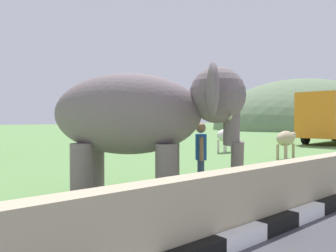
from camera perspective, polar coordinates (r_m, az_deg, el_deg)
name	(u,v)px	position (r m, az deg, el deg)	size (l,w,h in m)	color
barrier_parapet	(185,216)	(4.42, 2.89, -15.17)	(28.00, 0.36, 1.00)	tan
elephant	(145,116)	(6.97, -3.95, 1.80)	(3.84, 3.83, 2.82)	slate
person_handler	(201,155)	(7.70, 5.64, -4.91)	(0.49, 0.51, 1.66)	navy
cow_near	(286,139)	(15.48, 19.56, -2.11)	(1.93, 0.85, 1.23)	tan
cow_mid	(225,136)	(17.80, 9.81, -1.63)	(1.93, 0.97, 1.23)	beige
hill_east	(304,129)	(62.96, 22.26, -0.48)	(35.41, 28.33, 17.31)	#657B59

